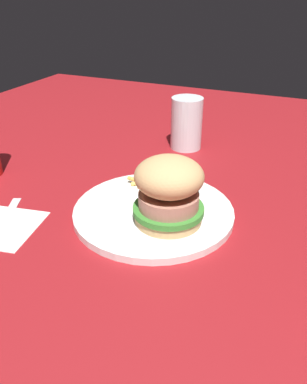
% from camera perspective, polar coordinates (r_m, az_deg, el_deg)
% --- Properties ---
extents(ground_plane, '(1.60, 1.60, 0.00)m').
position_cam_1_polar(ground_plane, '(0.63, 2.84, -3.02)').
color(ground_plane, maroon).
extents(plate, '(0.26, 0.26, 0.01)m').
position_cam_1_polar(plate, '(0.62, 0.00, -2.90)').
color(plate, white).
rests_on(plate, ground_plane).
extents(sandwich, '(0.11, 0.11, 0.10)m').
position_cam_1_polar(sandwich, '(0.56, 2.27, 0.25)').
color(sandwich, tan).
rests_on(sandwich, plate).
extents(fries_pile, '(0.08, 0.10, 0.01)m').
position_cam_1_polar(fries_pile, '(0.69, 0.13, 1.40)').
color(fries_pile, '#E5B251').
rests_on(fries_pile, plate).
extents(napkin, '(0.13, 0.13, 0.00)m').
position_cam_1_polar(napkin, '(0.64, -21.53, -4.75)').
color(napkin, white).
rests_on(napkin, ground_plane).
extents(fork, '(0.16, 0.09, 0.00)m').
position_cam_1_polar(fork, '(0.64, -21.62, -4.64)').
color(fork, silver).
rests_on(fork, napkin).
extents(drink_glass, '(0.07, 0.07, 0.11)m').
position_cam_1_polar(drink_glass, '(0.87, 4.88, 9.80)').
color(drink_glass, silver).
rests_on(drink_glass, ground_plane).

